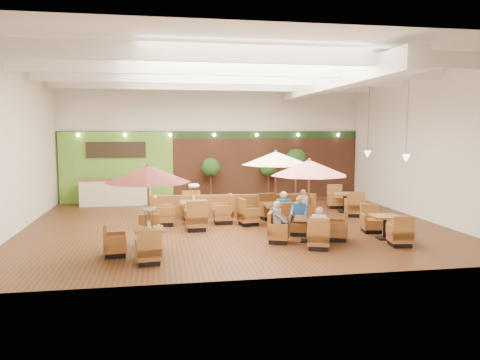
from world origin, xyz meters
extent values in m
plane|color=#381E0F|center=(0.00, 0.00, 0.00)|extent=(14.00, 14.00, 0.00)
cube|color=silver|center=(0.00, 6.00, 2.75)|extent=(14.00, 0.04, 5.50)
cube|color=silver|center=(0.00, -6.00, 2.75)|extent=(14.00, 0.04, 5.50)
cube|color=silver|center=(-7.00, 0.00, 2.75)|extent=(0.04, 12.00, 5.50)
cube|color=silver|center=(7.00, 0.00, 2.75)|extent=(0.04, 12.00, 5.50)
cube|color=white|center=(0.00, 0.00, 5.50)|extent=(14.00, 12.00, 0.04)
cube|color=brown|center=(0.00, 5.94, 1.60)|extent=(13.90, 0.10, 3.20)
cube|color=#1E3819|center=(0.00, 5.93, 3.05)|extent=(13.90, 0.12, 0.35)
cube|color=#61A12E|center=(-4.40, 5.88, 1.60)|extent=(5.00, 0.08, 3.20)
cube|color=black|center=(-4.40, 5.80, 2.40)|extent=(2.60, 0.08, 0.70)
cube|color=white|center=(3.50, 0.00, 4.95)|extent=(0.60, 11.00, 0.60)
cube|color=white|center=(0.00, -4.00, 5.15)|extent=(13.60, 0.12, 0.45)
cube|color=white|center=(0.00, -1.30, 5.15)|extent=(13.60, 0.12, 0.45)
cube|color=white|center=(0.00, 1.30, 5.15)|extent=(13.60, 0.12, 0.45)
cube|color=white|center=(0.00, 4.00, 5.15)|extent=(13.60, 0.12, 0.45)
cylinder|color=black|center=(5.80, -1.00, 3.90)|extent=(0.01, 0.01, 3.20)
cone|color=white|center=(5.80, -1.00, 2.30)|extent=(0.28, 0.28, 0.28)
cylinder|color=black|center=(5.80, 2.00, 3.90)|extent=(0.01, 0.01, 3.20)
cone|color=white|center=(5.80, 2.00, 2.30)|extent=(0.28, 0.28, 0.28)
sphere|color=#FFEAC6|center=(-6.00, 5.70, 3.05)|extent=(0.14, 0.14, 0.14)
sphere|color=#FFEAC6|center=(-4.00, 5.70, 3.05)|extent=(0.14, 0.14, 0.14)
sphere|color=#FFEAC6|center=(-2.00, 5.70, 3.05)|extent=(0.14, 0.14, 0.14)
sphere|color=#FFEAC6|center=(0.00, 5.70, 3.05)|extent=(0.14, 0.14, 0.14)
sphere|color=#FFEAC6|center=(2.00, 5.70, 3.05)|extent=(0.14, 0.14, 0.14)
sphere|color=#FFEAC6|center=(4.00, 5.70, 3.05)|extent=(0.14, 0.14, 0.14)
sphere|color=#FFEAC6|center=(6.00, 5.70, 3.05)|extent=(0.14, 0.14, 0.14)
cube|color=beige|center=(-4.40, 5.10, 0.55)|extent=(3.00, 0.70, 1.10)
cube|color=brown|center=(-4.40, 5.10, 1.15)|extent=(3.00, 0.75, 0.06)
cube|color=brown|center=(0.20, 1.34, 0.43)|extent=(6.23, 0.69, 0.86)
cube|color=brown|center=(-2.81, -3.52, 0.67)|extent=(0.87, 0.87, 0.06)
cylinder|color=black|center=(-2.81, -3.52, 0.34)|extent=(0.09, 0.09, 0.61)
cube|color=black|center=(-2.81, -3.52, 0.02)|extent=(0.46, 0.46, 0.04)
cube|color=brown|center=(-2.81, -4.40, 0.28)|extent=(0.64, 0.64, 0.30)
cube|color=brown|center=(-2.84, -4.64, 0.56)|extent=(0.58, 0.16, 0.65)
cube|color=brown|center=(-3.07, -4.44, 0.46)|extent=(0.13, 0.51, 0.26)
cube|color=brown|center=(-2.54, -4.37, 0.46)|extent=(0.13, 0.51, 0.26)
cube|color=black|center=(-2.81, -4.40, 0.06)|extent=(0.57, 0.57, 0.13)
cube|color=brown|center=(-2.81, -2.65, 0.28)|extent=(0.64, 0.64, 0.30)
cube|color=brown|center=(-2.78, -2.41, 0.56)|extent=(0.58, 0.16, 0.65)
cube|color=brown|center=(-2.54, -2.61, 0.46)|extent=(0.13, 0.51, 0.26)
cube|color=brown|center=(-3.07, -2.68, 0.46)|extent=(0.13, 0.51, 0.26)
cube|color=black|center=(-2.81, -2.65, 0.06)|extent=(0.57, 0.57, 0.13)
cube|color=brown|center=(-3.69, -3.52, 0.28)|extent=(0.64, 0.64, 0.30)
cube|color=brown|center=(-3.45, -3.55, 0.56)|extent=(0.16, 0.58, 0.65)
cube|color=brown|center=(-3.72, -3.26, 0.46)|extent=(0.51, 0.13, 0.26)
cube|color=brown|center=(-3.66, -3.79, 0.46)|extent=(0.51, 0.13, 0.26)
cube|color=black|center=(-3.69, -3.52, 0.06)|extent=(0.57, 0.57, 0.13)
cylinder|color=brown|center=(-2.81, -3.52, 1.16)|extent=(0.06, 0.06, 2.31)
cone|color=#5C231B|center=(-2.81, -3.52, 2.13)|extent=(2.22, 2.22, 0.45)
sphere|color=brown|center=(-2.81, -3.52, 2.36)|extent=(0.10, 0.10, 0.10)
cylinder|color=silver|center=(-2.81, -3.52, 0.80)|extent=(0.10, 0.10, 0.22)
cube|color=brown|center=(1.75, -2.83, 0.68)|extent=(1.03, 1.03, 0.06)
cylinder|color=black|center=(1.75, -2.83, 0.35)|extent=(0.09, 0.09, 0.62)
cube|color=black|center=(1.75, -2.83, 0.02)|extent=(0.54, 0.54, 0.04)
cube|color=brown|center=(1.75, -3.72, 0.28)|extent=(0.75, 0.75, 0.30)
cube|color=brown|center=(1.84, -3.95, 0.56)|extent=(0.58, 0.29, 0.66)
cube|color=brown|center=(1.50, -3.62, 0.47)|extent=(0.25, 0.51, 0.26)
cube|color=brown|center=(2.01, -3.82, 0.47)|extent=(0.25, 0.51, 0.26)
cube|color=black|center=(1.75, -3.72, 0.07)|extent=(0.67, 0.67, 0.13)
cube|color=brown|center=(1.75, -1.93, 0.28)|extent=(0.75, 0.75, 0.30)
cube|color=brown|center=(1.67, -1.70, 0.56)|extent=(0.58, 0.29, 0.66)
cube|color=brown|center=(2.01, -2.03, 0.47)|extent=(0.25, 0.51, 0.26)
cube|color=brown|center=(1.50, -1.84, 0.47)|extent=(0.25, 0.51, 0.26)
cube|color=black|center=(1.75, -1.93, 0.07)|extent=(0.67, 0.67, 0.13)
cube|color=brown|center=(0.86, -2.83, 0.28)|extent=(0.75, 0.75, 0.30)
cube|color=brown|center=(1.09, -2.74, 0.56)|extent=(0.29, 0.58, 0.66)
cube|color=brown|center=(0.95, -2.57, 0.47)|extent=(0.51, 0.25, 0.26)
cube|color=brown|center=(0.76, -3.08, 0.47)|extent=(0.51, 0.25, 0.26)
cube|color=black|center=(0.86, -2.83, 0.07)|extent=(0.67, 0.67, 0.13)
cube|color=brown|center=(2.65, -2.83, 0.28)|extent=(0.75, 0.75, 0.30)
cube|color=brown|center=(2.42, -2.91, 0.56)|extent=(0.29, 0.58, 0.66)
cube|color=brown|center=(2.55, -3.08, 0.47)|extent=(0.51, 0.25, 0.26)
cube|color=brown|center=(2.74, -2.57, 0.47)|extent=(0.51, 0.25, 0.26)
cube|color=black|center=(2.65, -2.83, 0.07)|extent=(0.67, 0.67, 0.13)
cylinder|color=brown|center=(1.75, -2.83, 1.18)|extent=(0.06, 0.06, 2.35)
cone|color=#F27579|center=(1.75, -2.83, 2.17)|extent=(2.26, 2.26, 0.45)
sphere|color=brown|center=(1.75, -2.83, 2.40)|extent=(0.10, 0.10, 0.10)
cube|color=brown|center=(1.42, -0.21, 0.72)|extent=(0.97, 0.97, 0.06)
cylinder|color=black|center=(1.42, -0.21, 0.37)|extent=(0.10, 0.10, 0.66)
cube|color=black|center=(1.42, -0.21, 0.02)|extent=(0.51, 0.51, 0.04)
cube|color=brown|center=(1.42, -1.15, 0.30)|extent=(0.71, 0.71, 0.32)
cube|color=brown|center=(1.38, -1.41, 0.60)|extent=(0.62, 0.20, 0.70)
cube|color=brown|center=(1.14, -1.20, 0.50)|extent=(0.17, 0.55, 0.28)
cube|color=brown|center=(1.70, -1.10, 0.50)|extent=(0.17, 0.55, 0.28)
cube|color=black|center=(1.42, -1.15, 0.07)|extent=(0.63, 0.63, 0.14)
cube|color=brown|center=(1.42, 0.74, 0.30)|extent=(0.71, 0.71, 0.32)
cube|color=brown|center=(1.46, 0.99, 0.60)|extent=(0.62, 0.20, 0.70)
cube|color=brown|center=(1.70, 0.79, 0.50)|extent=(0.17, 0.55, 0.28)
cube|color=brown|center=(1.14, 0.69, 0.50)|extent=(0.17, 0.55, 0.28)
cube|color=black|center=(1.42, 0.74, 0.07)|extent=(0.63, 0.63, 0.14)
cube|color=brown|center=(0.47, -0.21, 0.30)|extent=(0.71, 0.71, 0.32)
cube|color=brown|center=(0.73, -0.25, 0.60)|extent=(0.20, 0.62, 0.70)
cube|color=brown|center=(0.43, 0.08, 0.50)|extent=(0.55, 0.17, 0.28)
cube|color=brown|center=(0.52, -0.49, 0.50)|extent=(0.55, 0.17, 0.28)
cube|color=black|center=(0.47, -0.21, 0.07)|extent=(0.63, 0.63, 0.14)
cube|color=brown|center=(2.37, -0.21, 0.30)|extent=(0.71, 0.71, 0.32)
cube|color=brown|center=(2.11, -0.16, 0.60)|extent=(0.20, 0.62, 0.70)
cube|color=brown|center=(2.41, -0.49, 0.50)|extent=(0.55, 0.17, 0.28)
cube|color=brown|center=(2.32, 0.08, 0.50)|extent=(0.55, 0.17, 0.28)
cube|color=black|center=(2.37, -0.21, 0.07)|extent=(0.63, 0.63, 0.14)
cylinder|color=brown|center=(1.42, -0.21, 1.24)|extent=(0.06, 0.06, 2.49)
cone|color=beige|center=(1.42, -0.21, 2.31)|extent=(2.39, 2.39, 0.45)
sphere|color=brown|center=(1.42, -0.21, 2.54)|extent=(0.10, 0.10, 0.10)
cube|color=brown|center=(-1.36, 0.27, 0.77)|extent=(0.92, 0.92, 0.06)
cylinder|color=black|center=(-1.36, 0.27, 0.40)|extent=(0.11, 0.11, 0.71)
cube|color=black|center=(-1.36, 0.27, 0.02)|extent=(0.49, 0.49, 0.04)
cube|color=brown|center=(-1.36, -0.75, 0.32)|extent=(0.67, 0.67, 0.34)
cube|color=brown|center=(-1.36, -1.03, 0.64)|extent=(0.67, 0.11, 0.75)
cube|color=brown|center=(-1.67, -0.75, 0.54)|extent=(0.09, 0.59, 0.30)
cube|color=brown|center=(-1.05, -0.74, 0.54)|extent=(0.09, 0.59, 0.30)
cube|color=black|center=(-1.36, -0.75, 0.08)|extent=(0.60, 0.60, 0.15)
cube|color=brown|center=(-1.36, 1.29, 0.32)|extent=(0.67, 0.67, 0.34)
cube|color=brown|center=(-1.36, 1.57, 0.64)|extent=(0.67, 0.11, 0.75)
cube|color=brown|center=(-1.05, 1.29, 0.54)|extent=(0.09, 0.59, 0.30)
cube|color=brown|center=(-1.67, 1.29, 0.54)|extent=(0.09, 0.59, 0.30)
cube|color=black|center=(-1.36, 1.29, 0.08)|extent=(0.60, 0.60, 0.15)
cube|color=brown|center=(-2.38, 0.27, 0.32)|extent=(0.67, 0.67, 0.34)
cube|color=brown|center=(-2.10, 0.27, 0.64)|extent=(0.11, 0.67, 0.75)
cube|color=brown|center=(-2.38, 0.58, 0.54)|extent=(0.59, 0.09, 0.30)
cube|color=brown|center=(-2.38, -0.04, 0.54)|extent=(0.59, 0.09, 0.30)
cube|color=black|center=(-2.38, 0.27, 0.08)|extent=(0.60, 0.60, 0.15)
cube|color=brown|center=(-0.34, 0.27, 0.32)|extent=(0.67, 0.67, 0.34)
cube|color=brown|center=(-0.62, 0.27, 0.64)|extent=(0.11, 0.67, 0.75)
cube|color=brown|center=(-0.34, -0.04, 0.54)|extent=(0.59, 0.09, 0.30)
cube|color=brown|center=(-0.34, 0.58, 0.54)|extent=(0.59, 0.09, 0.30)
cube|color=black|center=(-0.34, 0.27, 0.08)|extent=(0.60, 0.60, 0.15)
cylinder|color=silver|center=(-1.36, 0.27, 0.91)|extent=(0.10, 0.10, 0.22)
cube|color=brown|center=(4.13, -2.89, 0.68)|extent=(0.91, 0.91, 0.06)
cylinder|color=black|center=(4.13, -2.89, 0.35)|extent=(0.10, 0.10, 0.63)
cube|color=black|center=(4.13, -2.89, 0.02)|extent=(0.48, 0.48, 0.04)
cube|color=brown|center=(4.13, -3.80, 0.29)|extent=(0.66, 0.66, 0.30)
cube|color=brown|center=(4.16, -4.04, 0.57)|extent=(0.60, 0.17, 0.67)
cube|color=brown|center=(3.85, -3.76, 0.48)|extent=(0.15, 0.53, 0.27)
cube|color=brown|center=(4.40, -3.83, 0.48)|extent=(0.15, 0.53, 0.27)
cube|color=black|center=(4.13, -3.80, 0.07)|extent=(0.59, 0.59, 0.13)
cube|color=brown|center=(4.13, -1.99, 0.29)|extent=(0.66, 0.66, 0.30)
cube|color=brown|center=(4.09, -1.74, 0.57)|extent=(0.60, 0.17, 0.67)
cube|color=brown|center=(4.40, -2.03, 0.48)|extent=(0.15, 0.53, 0.27)
cube|color=brown|center=(3.85, -1.95, 0.48)|extent=(0.15, 0.53, 0.27)
cube|color=black|center=(4.13, -1.99, 0.07)|extent=(0.59, 0.59, 0.13)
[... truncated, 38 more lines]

